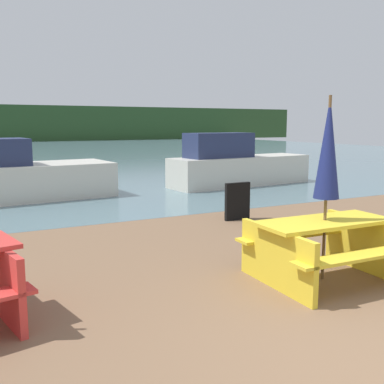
# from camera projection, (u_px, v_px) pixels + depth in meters

# --- Properties ---
(water) EXTENTS (60.00, 50.00, 0.00)m
(water) POSITION_uv_depth(u_px,v_px,m) (6.00, 152.00, 30.79)
(water) COLOR slate
(water) RESTS_ON ground_plane
(picnic_table_yellow) EXTENTS (1.74, 1.43, 0.74)m
(picnic_table_yellow) POSITION_uv_depth(u_px,v_px,m) (324.00, 243.00, 5.49)
(picnic_table_yellow) COLOR yellow
(picnic_table_yellow) RESTS_ON ground_plane
(umbrella_navy) EXTENTS (0.30, 0.30, 2.23)m
(umbrella_navy) POSITION_uv_depth(u_px,v_px,m) (328.00, 149.00, 5.31)
(umbrella_navy) COLOR brown
(umbrella_navy) RESTS_ON ground_plane
(boat) EXTENTS (4.67, 2.18, 1.55)m
(boat) POSITION_uv_depth(u_px,v_px,m) (14.00, 177.00, 11.28)
(boat) COLOR beige
(boat) RESTS_ON water
(boat_second) EXTENTS (4.82, 1.68, 1.64)m
(boat_second) POSITION_uv_depth(u_px,v_px,m) (236.00, 166.00, 14.00)
(boat_second) COLOR beige
(boat_second) RESTS_ON water
(signboard) EXTENTS (0.55, 0.08, 0.75)m
(signboard) POSITION_uv_depth(u_px,v_px,m) (237.00, 201.00, 8.94)
(signboard) COLOR black
(signboard) RESTS_ON ground_plane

